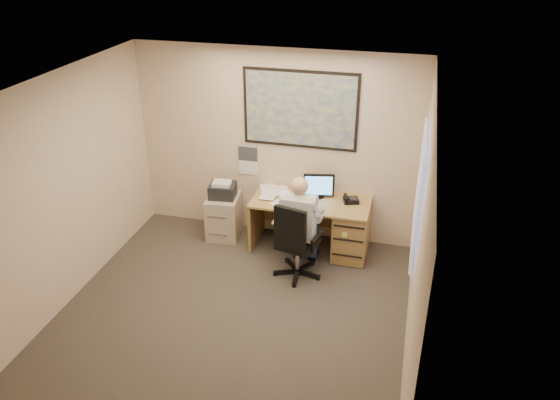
% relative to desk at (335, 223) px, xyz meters
% --- Properties ---
extents(room_shell, '(4.00, 4.50, 2.70)m').
position_rel_desk_xyz_m(room_shell, '(-0.93, -1.90, 0.91)').
color(room_shell, '#3A342D').
rests_on(room_shell, ground).
extents(desk, '(1.60, 0.97, 1.08)m').
position_rel_desk_xyz_m(desk, '(0.00, 0.00, 0.00)').
color(desk, tan).
rests_on(desk, ground).
extents(world_map, '(1.56, 0.03, 1.06)m').
position_rel_desk_xyz_m(world_map, '(-0.59, 0.33, 1.46)').
color(world_map, '#1E4C93').
rests_on(world_map, room_shell).
extents(wall_calendar, '(0.28, 0.01, 0.42)m').
position_rel_desk_xyz_m(wall_calendar, '(-1.34, 0.34, 0.64)').
color(wall_calendar, white).
rests_on(wall_calendar, room_shell).
extents(window_blinds, '(0.06, 1.40, 1.30)m').
position_rel_desk_xyz_m(window_blinds, '(1.04, -1.10, 1.11)').
color(window_blinds, beige).
rests_on(window_blinds, room_shell).
extents(filing_cabinet, '(0.51, 0.58, 0.87)m').
position_rel_desk_xyz_m(filing_cabinet, '(-1.62, 0.02, -0.07)').
color(filing_cabinet, '#B5A592').
rests_on(filing_cabinet, ground).
extents(office_chair, '(0.77, 0.77, 1.07)m').
position_rel_desk_xyz_m(office_chair, '(-0.35, -0.73, -0.13)').
color(office_chair, black).
rests_on(office_chair, ground).
extents(person, '(0.62, 0.85, 1.37)m').
position_rel_desk_xyz_m(person, '(-0.36, -0.65, 0.25)').
color(person, silver).
rests_on(person, office_chair).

